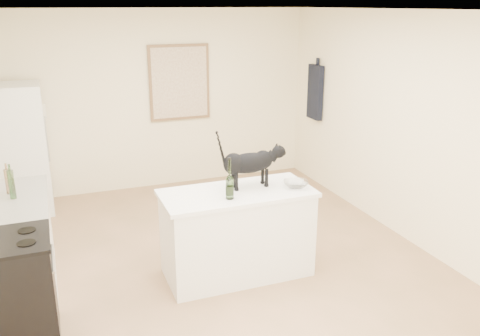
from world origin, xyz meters
name	(u,v)px	position (x,y,z in m)	size (l,w,h in m)	color
floor	(222,266)	(0.00, 0.00, 0.00)	(5.50, 5.50, 0.00)	#AB7C5B
ceiling	(219,10)	(0.00, 0.00, 2.60)	(5.50, 5.50, 0.00)	white
wall_back	(160,100)	(0.00, 2.75, 1.30)	(4.50, 4.50, 0.00)	#F4E6BD
wall_front	(397,286)	(0.00, -2.75, 1.30)	(4.50, 4.50, 0.00)	#F4E6BD
wall_right	(408,129)	(2.25, 0.00, 1.30)	(5.50, 5.50, 0.00)	#F4E6BD
island_base	(237,235)	(0.10, -0.20, 0.43)	(1.44, 0.67, 0.86)	white
island_top	(237,193)	(0.10, -0.20, 0.88)	(1.50, 0.70, 0.04)	white
left_cabinets	(19,247)	(-1.95, 0.30, 0.43)	(0.60, 1.40, 0.86)	white
left_countertop	(12,203)	(-1.95, 0.30, 0.88)	(0.62, 1.44, 0.04)	gray
stove	(15,293)	(-1.95, -0.60, 0.45)	(0.60, 0.60, 0.90)	black
fridge	(19,150)	(-1.95, 2.35, 0.85)	(0.68, 0.68, 1.70)	white
artwork_frame	(180,83)	(0.30, 2.72, 1.55)	(0.90, 0.03, 1.10)	brown
artwork_canvas	(180,83)	(0.30, 2.70, 1.55)	(0.82, 0.00, 1.02)	beige
hanging_garment	(315,92)	(2.19, 2.05, 1.40)	(0.08, 0.34, 0.80)	black
black_cat	(249,166)	(0.25, -0.13, 1.13)	(0.65, 0.19, 0.45)	black
wine_bottle	(230,181)	(-0.03, -0.36, 1.08)	(0.08, 0.08, 0.35)	#345923
glass_bowl	(296,184)	(0.69, -0.29, 0.93)	(0.24, 0.24, 0.06)	silver
fridge_paper	(43,112)	(-1.60, 2.35, 1.33)	(0.01, 0.15, 0.19)	silver
counter_bottle_cluster	(10,183)	(-1.96, 0.45, 1.03)	(0.10, 0.22, 0.28)	brown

